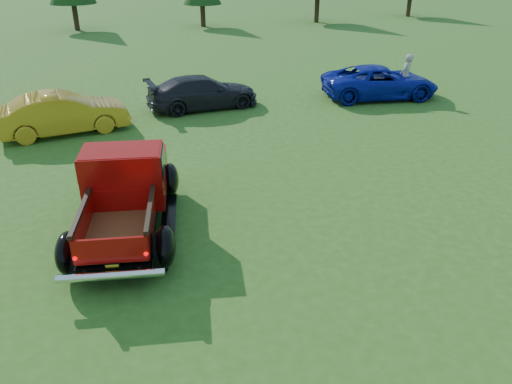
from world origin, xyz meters
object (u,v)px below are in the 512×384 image
at_px(show_car_blue, 380,82).
at_px(spectator, 406,76).
at_px(show_car_yellow, 63,113).
at_px(pickup_truck, 126,189).
at_px(show_car_grey, 203,92).

relative_size(show_car_blue, spectator, 2.65).
height_order(show_car_yellow, show_car_blue, show_car_yellow).
bearing_deg(pickup_truck, show_car_grey, 77.75).
xyz_separation_m(pickup_truck, show_car_blue, (10.41, 7.21, -0.19)).
distance_m(show_car_yellow, show_car_grey, 5.06).
height_order(show_car_grey, show_car_blue, show_car_blue).
height_order(show_car_blue, spectator, spectator).
relative_size(show_car_yellow, spectator, 2.35).
bearing_deg(pickup_truck, show_car_yellow, 113.35).
bearing_deg(spectator, pickup_truck, -1.76).
bearing_deg(show_car_yellow, show_car_blue, -95.42).
distance_m(show_car_yellow, spectator, 12.81).
bearing_deg(show_car_grey, spectator, -102.40).
height_order(show_car_grey, spectator, spectator).
height_order(pickup_truck, show_car_yellow, pickup_truck).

